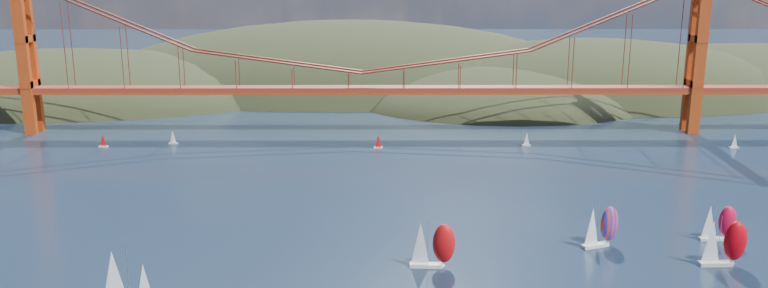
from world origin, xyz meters
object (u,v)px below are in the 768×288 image
racer_2 (718,222)px  racer_rwb (600,226)px  racer_0 (432,244)px  racer_1 (723,242)px

racer_2 → racer_rwb: size_ratio=0.90×
racer_0 → racer_rwb: bearing=19.9°
racer_0 → racer_2: 66.84m
racer_1 → racer_rwb: size_ratio=1.08×
racer_1 → racer_rwb: 24.54m
racer_0 → racer_1: bearing=3.9°
racer_0 → racer_2: size_ratio=1.16×
racer_2 → racer_rwb: (-27.42, -3.64, 0.47)m
racer_1 → racer_2: bearing=67.2°
racer_rwb → racer_0: bearing=176.0°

